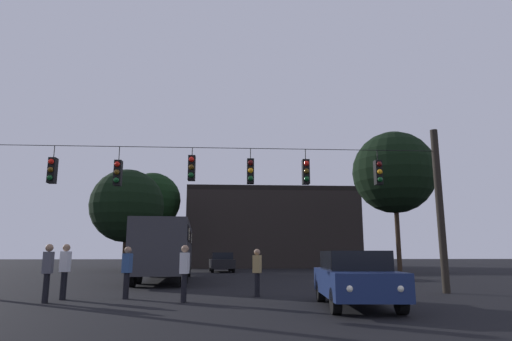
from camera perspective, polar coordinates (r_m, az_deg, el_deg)
name	(u,v)px	position (r m, az deg, el deg)	size (l,w,h in m)	color
ground_plane	(220,276)	(28.98, -4.80, -13.76)	(168.00, 168.00, 0.00)	black
overhead_signal_span	(215,193)	(16.14, -5.42, -2.97)	(17.57, 0.44, 6.26)	black
city_bus	(167,246)	(24.20, -11.77, -9.72)	(3.23, 11.14, 3.00)	#2D2D33
car_near_right	(355,277)	(12.58, 13.00, -13.64)	(2.14, 4.45, 1.52)	navy
car_far_left	(222,262)	(35.00, -4.57, -11.96)	(2.18, 4.46, 1.52)	black
pedestrian_crossing_left	(65,268)	(15.48, -24.00, -11.69)	(0.25, 0.37, 1.75)	black
pedestrian_crossing_center	(127,269)	(15.04, -16.73, -12.40)	(0.28, 0.39, 1.67)	black
pedestrian_crossing_right	(184,270)	(13.66, -9.47, -12.82)	(0.28, 0.38, 1.70)	black
pedestrian_near_bus	(48,269)	(14.68, -25.90, -11.68)	(0.28, 0.39, 1.73)	black
pedestrian_trailing	(257,270)	(15.17, 0.15, -13.01)	(0.34, 0.42, 1.60)	black
corner_building	(270,229)	(48.62, 1.84, -7.81)	(17.55, 11.91, 8.18)	black
tree_left_silhouette	(153,201)	(45.54, -13.55, -3.93)	(5.73, 5.73, 9.65)	black
tree_behind_building	(394,172)	(35.30, 17.82, -0.25)	(6.38, 6.38, 10.88)	#2D2116
tree_right_far	(127,206)	(38.56, -16.70, -4.49)	(6.23, 6.23, 8.59)	#2D2116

